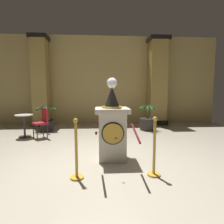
{
  "coord_description": "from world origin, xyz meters",
  "views": [
    {
      "loc": [
        -0.01,
        -4.27,
        1.52
      ],
      "look_at": [
        0.25,
        -0.21,
        1.06
      ],
      "focal_mm": 30.11,
      "sensor_mm": 36.0,
      "label": 1
    }
  ],
  "objects_px": {
    "stanchion_near": "(76,158)",
    "cafe_table": "(24,123)",
    "cafe_chair_red": "(42,120)",
    "pedestal_clock": "(112,128)",
    "potted_palm_left": "(47,122)",
    "potted_palm_right": "(148,122)",
    "stanchion_far": "(154,155)"
  },
  "relations": [
    {
      "from": "stanchion_far",
      "to": "cafe_chair_red",
      "type": "relative_size",
      "value": 1.11
    },
    {
      "from": "stanchion_near",
      "to": "potted_palm_left",
      "type": "xyz_separation_m",
      "value": [
        -1.6,
        3.96,
        -0.04
      ]
    },
    {
      "from": "cafe_chair_red",
      "to": "stanchion_far",
      "type": "bearing_deg",
      "value": -45.99
    },
    {
      "from": "potted_palm_left",
      "to": "potted_palm_right",
      "type": "bearing_deg",
      "value": -0.01
    },
    {
      "from": "stanchion_near",
      "to": "potted_palm_right",
      "type": "relative_size",
      "value": 1.0
    },
    {
      "from": "pedestal_clock",
      "to": "stanchion_near",
      "type": "height_order",
      "value": "pedestal_clock"
    },
    {
      "from": "stanchion_far",
      "to": "pedestal_clock",
      "type": "bearing_deg",
      "value": 129.09
    },
    {
      "from": "stanchion_near",
      "to": "cafe_table",
      "type": "bearing_deg",
      "value": 123.99
    },
    {
      "from": "stanchion_far",
      "to": "potted_palm_right",
      "type": "xyz_separation_m",
      "value": [
        0.88,
        3.92,
        -0.07
      ]
    },
    {
      "from": "stanchion_near",
      "to": "cafe_chair_red",
      "type": "xyz_separation_m",
      "value": [
        -1.46,
        2.97,
        0.2
      ]
    },
    {
      "from": "pedestal_clock",
      "to": "cafe_chair_red",
      "type": "relative_size",
      "value": 1.87
    },
    {
      "from": "stanchion_near",
      "to": "stanchion_far",
      "type": "relative_size",
      "value": 0.99
    },
    {
      "from": "potted_palm_right",
      "to": "pedestal_clock",
      "type": "bearing_deg",
      "value": -117.41
    },
    {
      "from": "potted_palm_left",
      "to": "potted_palm_right",
      "type": "xyz_separation_m",
      "value": [
        3.86,
        -0.0,
        -0.03
      ]
    },
    {
      "from": "stanchion_near",
      "to": "cafe_chair_red",
      "type": "distance_m",
      "value": 3.31
    },
    {
      "from": "pedestal_clock",
      "to": "potted_palm_right",
      "type": "xyz_separation_m",
      "value": [
        1.59,
        3.06,
        -0.4
      ]
    },
    {
      "from": "pedestal_clock",
      "to": "potted_palm_left",
      "type": "height_order",
      "value": "pedestal_clock"
    },
    {
      "from": "potted_palm_right",
      "to": "stanchion_far",
      "type": "bearing_deg",
      "value": -102.71
    },
    {
      "from": "potted_palm_left",
      "to": "potted_palm_right",
      "type": "distance_m",
      "value": 3.86
    },
    {
      "from": "pedestal_clock",
      "to": "stanchion_near",
      "type": "relative_size",
      "value": 1.7
    },
    {
      "from": "pedestal_clock",
      "to": "stanchion_near",
      "type": "bearing_deg",
      "value": -126.88
    },
    {
      "from": "pedestal_clock",
      "to": "potted_palm_left",
      "type": "bearing_deg",
      "value": 126.67
    },
    {
      "from": "pedestal_clock",
      "to": "cafe_table",
      "type": "height_order",
      "value": "pedestal_clock"
    },
    {
      "from": "stanchion_far",
      "to": "potted_palm_left",
      "type": "relative_size",
      "value": 0.99
    },
    {
      "from": "stanchion_near",
      "to": "cafe_chair_red",
      "type": "relative_size",
      "value": 1.1
    },
    {
      "from": "pedestal_clock",
      "to": "cafe_chair_red",
      "type": "height_order",
      "value": "pedestal_clock"
    },
    {
      "from": "stanchion_near",
      "to": "cafe_table",
      "type": "xyz_separation_m",
      "value": [
        -2.07,
        3.07,
        0.1
      ]
    },
    {
      "from": "stanchion_far",
      "to": "cafe_table",
      "type": "bearing_deg",
      "value": 138.59
    },
    {
      "from": "cafe_table",
      "to": "potted_palm_left",
      "type": "bearing_deg",
      "value": 62.15
    },
    {
      "from": "stanchion_near",
      "to": "cafe_chair_red",
      "type": "bearing_deg",
      "value": 116.21
    },
    {
      "from": "potted_palm_left",
      "to": "cafe_table",
      "type": "distance_m",
      "value": 1.01
    },
    {
      "from": "cafe_chair_red",
      "to": "potted_palm_right",
      "type": "bearing_deg",
      "value": 14.86
    }
  ]
}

